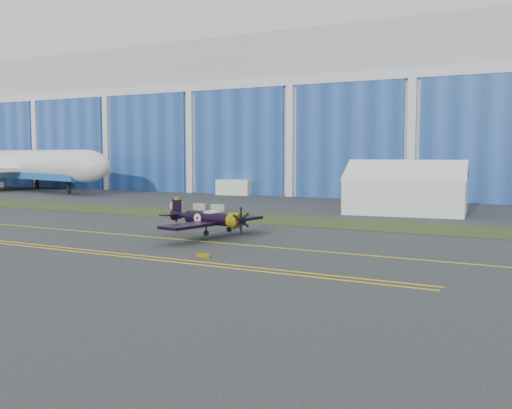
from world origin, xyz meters
The scene contains 13 objects.
ground centered at (0.00, 0.00, 0.00)m, with size 260.00×260.00×0.00m, color #363839.
grass_median centered at (0.00, 14.00, 0.02)m, with size 260.00×10.00×0.02m, color #475128.
hangar centered at (0.00, 71.79, 14.96)m, with size 220.00×45.70×30.00m.
taxiway_centreline centered at (0.00, -5.00, 0.01)m, with size 200.00×0.20×0.02m, color yellow.
guard_board_right centered at (22.00, -12.00, 0.17)m, with size 1.20×0.15×0.35m, color yellow.
warbird centered at (16.54, -2.74, 1.84)m, with size 11.74×13.47×3.59m.
jetliner centered at (-59.52, 39.87, 12.13)m, with size 82.17×74.58×24.27m.
tent centered at (26.55, 29.11, 3.52)m, with size 16.50×13.03×7.04m.
shipping_container centered at (-10.89, 47.69, 1.44)m, with size 6.64×2.66×2.88m, color #E4F1CD.
tug centered at (12.95, 45.38, 0.64)m, with size 2.21×1.38×1.29m, color #F9C700.
barrier_a centered at (-3.65, 19.61, 0.45)m, with size 2.00×0.60×0.90m, color gray.
barrier_b centered at (0.29, 19.70, 0.45)m, with size 2.00×0.60×0.90m, color gray.
barrier_c centered at (3.26, 19.71, 0.45)m, with size 2.00×0.60×0.90m, color #889F8F.
Camera 1 is at (46.95, -49.10, 7.86)m, focal length 42.00 mm.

